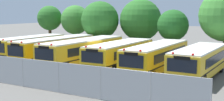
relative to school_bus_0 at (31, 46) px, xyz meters
The scene contains 14 objects.
ground_plane 9.49m from the school_bus_0, ahead, with size 160.00×160.00×0.00m, color #595651.
school_bus_0 is the anchor object (origin of this frame).
school_bus_1 3.70m from the school_bus_0, ahead, with size 2.46×11.19×2.63m.
school_bus_2 7.42m from the school_bus_0, ahead, with size 2.63×11.47×2.64m.
school_bus_3 11.37m from the school_bus_0, ahead, with size 2.69×10.05×2.53m.
school_bus_4 15.04m from the school_bus_0, ahead, with size 2.56×10.69×2.56m.
school_bus_5 18.83m from the school_bus_0, ahead, with size 2.67×9.49×2.52m.
tree_0 10.15m from the school_bus_0, 118.99° to the left, with size 3.57×3.47×6.01m.
tree_1 9.51m from the school_bus_0, 92.42° to the left, with size 4.12×3.99×6.06m.
tree_2 9.17m from the school_bus_0, 57.58° to the left, with size 4.66×4.66×6.48m.
tree_3 13.16m from the school_bus_0, 45.66° to the left, with size 5.08×5.08×6.73m.
tree_4 15.81m from the school_bus_0, 27.33° to the left, with size 3.40×3.40×5.45m.
chainlink_fence 13.18m from the school_bus_0, 47.67° to the right, with size 25.85×0.07×2.03m.
traffic_cone 14.31m from the school_bus_0, 35.36° to the right, with size 0.49×0.49×0.64m, color #EA5914.
Camera 1 is at (15.48, -24.76, 5.34)m, focal length 49.25 mm.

